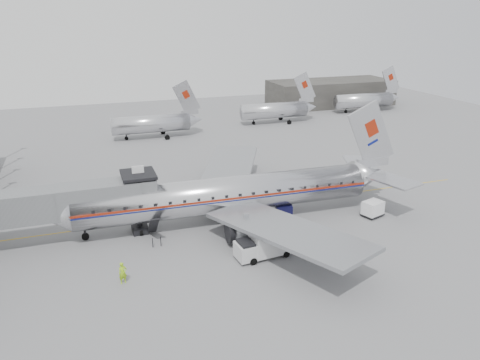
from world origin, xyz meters
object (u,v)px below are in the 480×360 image
at_px(service_van, 265,244).
at_px(baggage_cart_white, 373,208).
at_px(baggage_cart_navy, 284,211).
at_px(ramp_worker, 123,273).
at_px(airliner, 233,194).

relative_size(service_van, baggage_cart_white, 2.09).
xyz_separation_m(service_van, baggage_cart_navy, (5.42, 7.67, -0.57)).
bearing_deg(ramp_worker, airliner, 20.31).
bearing_deg(ramp_worker, baggage_cart_white, -4.80).
bearing_deg(baggage_cart_navy, service_van, -111.48).
relative_size(baggage_cart_white, ramp_worker, 1.38).
relative_size(airliner, ramp_worker, 20.46).
height_order(airliner, ramp_worker, airliner).
xyz_separation_m(airliner, baggage_cart_white, (15.29, -4.05, -2.22)).
bearing_deg(service_van, baggage_cart_navy, 49.53).
bearing_deg(baggage_cart_white, service_van, 179.04).
height_order(baggage_cart_white, ramp_worker, ramp_worker).
relative_size(airliner, baggage_cart_navy, 18.57).
bearing_deg(service_van, airliner, 86.83).
bearing_deg(service_van, ramp_worker, 176.28).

